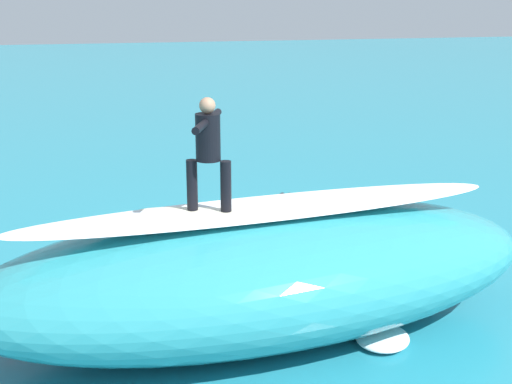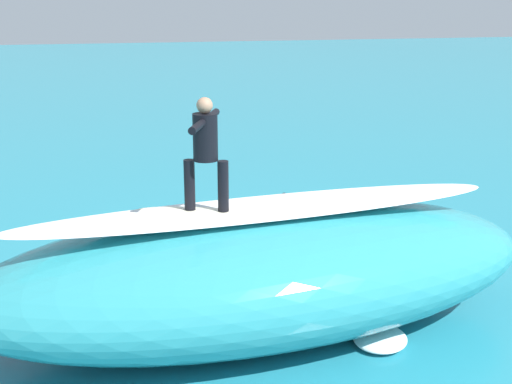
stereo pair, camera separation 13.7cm
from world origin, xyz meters
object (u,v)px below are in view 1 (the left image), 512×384
surfboard_riding (209,214)px  surfer_riding (208,146)px  surfer_paddling (284,205)px  surfboard_paddling (284,213)px

surfboard_riding → surfer_riding: surfer_riding is taller
surfboard_riding → surfer_paddling: surfboard_riding is taller
surfer_paddling → surfboard_riding: bearing=-7.6°
surfer_riding → surfboard_paddling: 6.24m
surfboard_paddling → surfer_paddling: surfer_paddling is taller
surfboard_riding → surfer_paddling: size_ratio=1.19×
surfer_riding → surfboard_paddling: size_ratio=0.65×
surfer_paddling → surfer_riding: bearing=-7.6°
surfboard_riding → surfboard_paddling: surfboard_riding is taller
surfboard_paddling → surfer_paddling: bearing=-180.0°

